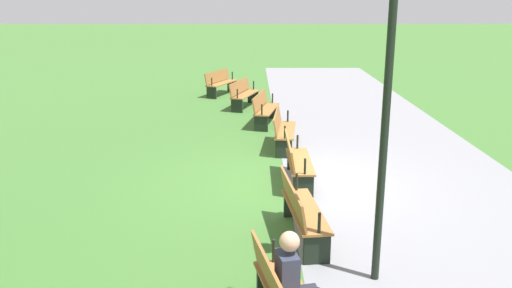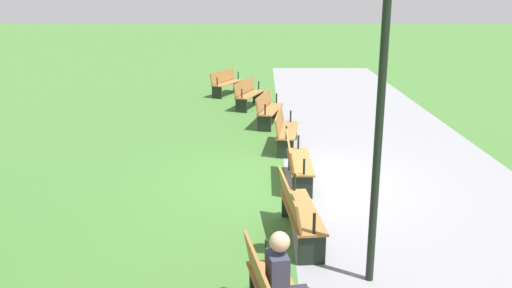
# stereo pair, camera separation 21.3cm
# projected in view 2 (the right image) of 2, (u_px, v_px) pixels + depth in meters

# --- Properties ---
(ground_plane) EXTENTS (120.00, 120.00, 0.00)m
(ground_plane) POSITION_uv_depth(u_px,v_px,m) (299.00, 183.00, 10.45)
(ground_plane) COLOR #3D6B2D
(path_paving) EXTENTS (34.18, 4.79, 0.01)m
(path_paving) POSITION_uv_depth(u_px,v_px,m) (408.00, 183.00, 10.42)
(path_paving) COLOR gray
(path_paving) RESTS_ON ground
(bench_0) EXTENTS (1.81, 1.16, 0.89)m
(bench_0) POSITION_uv_depth(u_px,v_px,m) (226.00, 82.00, 19.58)
(bench_0) COLOR #996633
(bench_0) RESTS_ON ground
(bench_1) EXTENTS (1.83, 1.00, 0.89)m
(bench_1) POSITION_uv_depth(u_px,v_px,m) (248.00, 93.00, 17.35)
(bench_1) COLOR #996633
(bench_1) RESTS_ON ground
(bench_2) EXTENTS (1.83, 0.83, 0.89)m
(bench_2) POSITION_uv_depth(u_px,v_px,m) (268.00, 108.00, 15.05)
(bench_2) COLOR #996633
(bench_2) RESTS_ON ground
(bench_3) EXTENTS (1.81, 0.66, 0.89)m
(bench_3) POSITION_uv_depth(u_px,v_px,m) (285.00, 129.00, 12.70)
(bench_3) COLOR #996633
(bench_3) RESTS_ON ground
(bench_4) EXTENTS (1.77, 0.47, 0.89)m
(bench_4) POSITION_uv_depth(u_px,v_px,m) (296.00, 160.00, 10.32)
(bench_4) COLOR #996633
(bench_4) RESTS_ON ground
(bench_5) EXTENTS (1.81, 0.66, 0.89)m
(bench_5) POSITION_uv_depth(u_px,v_px,m) (297.00, 210.00, 7.95)
(bench_5) COLOR #996633
(bench_5) RESTS_ON ground
(person_seated) EXTENTS (0.41, 0.57, 1.20)m
(person_seated) POSITION_uv_depth(u_px,v_px,m) (286.00, 280.00, 5.68)
(person_seated) COLOR #2D3347
(person_seated) RESTS_ON ground
(lamp_post) EXTENTS (0.32, 0.32, 4.28)m
(lamp_post) POSITION_uv_depth(u_px,v_px,m) (384.00, 52.00, 6.10)
(lamp_post) COLOR black
(lamp_post) RESTS_ON ground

